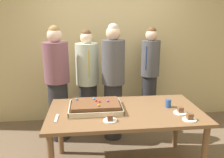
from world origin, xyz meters
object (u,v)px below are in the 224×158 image
object	(u,v)px
person_striped_tie_right	(57,83)
party_table	(125,117)
plated_slice_far_left	(190,118)
plated_slice_near_left	(180,111)
sheet_cake	(96,106)
cake_server_utensil	(57,118)
person_far_right_suit	(113,81)
plated_slice_near_right	(110,119)
person_green_shirt_behind	(150,75)
drink_cup_nearest	(168,103)
person_serving_front	(88,81)

from	to	relation	value
person_striped_tie_right	party_table	bearing A→B (deg)	12.55
plated_slice_far_left	person_striped_tie_right	distance (m)	1.94
plated_slice_near_left	sheet_cake	bearing A→B (deg)	168.63
cake_server_utensil	person_far_right_suit	world-z (taller)	person_far_right_suit
cake_server_utensil	person_striped_tie_right	world-z (taller)	person_striped_tie_right
plated_slice_near_right	person_far_right_suit	world-z (taller)	person_far_right_suit
plated_slice_near_left	plated_slice_far_left	world-z (taller)	plated_slice_far_left
party_table	person_green_shirt_behind	distance (m)	1.38
party_table	drink_cup_nearest	world-z (taller)	drink_cup_nearest
cake_server_utensil	person_green_shirt_behind	world-z (taller)	person_green_shirt_behind
cake_server_utensil	person_serving_front	bearing A→B (deg)	73.87
party_table	person_green_shirt_behind	world-z (taller)	person_green_shirt_behind
party_table	cake_server_utensil	bearing A→B (deg)	-169.53
plated_slice_far_left	person_green_shirt_behind	bearing A→B (deg)	90.58
drink_cup_nearest	person_far_right_suit	bearing A→B (deg)	128.53
person_green_shirt_behind	person_far_right_suit	world-z (taller)	person_far_right_suit
sheet_cake	drink_cup_nearest	world-z (taller)	sheet_cake
plated_slice_far_left	person_serving_front	xyz separation A→B (m)	(-1.08, 1.41, 0.06)
plated_slice_near_left	person_serving_front	world-z (taller)	person_serving_front
plated_slice_far_left	party_table	bearing A→B (deg)	152.04
sheet_cake	person_green_shirt_behind	xyz separation A→B (m)	(0.98, 1.17, 0.07)
person_far_right_suit	plated_slice_far_left	bearing A→B (deg)	53.48
person_far_right_suit	person_serving_front	bearing A→B (deg)	-104.97
drink_cup_nearest	person_green_shirt_behind	distance (m)	1.18
plated_slice_near_left	person_green_shirt_behind	xyz separation A→B (m)	(0.01, 1.36, 0.10)
person_green_shirt_behind	person_far_right_suit	xyz separation A→B (m)	(-0.68, -0.42, 0.03)
sheet_cake	person_serving_front	distance (m)	1.03
cake_server_utensil	plated_slice_far_left	bearing A→B (deg)	-7.91
plated_slice_near_left	plated_slice_far_left	bearing A→B (deg)	-82.64
party_table	plated_slice_near_left	distance (m)	0.65
sheet_cake	plated_slice_near_left	bearing A→B (deg)	-11.37
party_table	person_far_right_suit	xyz separation A→B (m)	(-0.05, 0.79, 0.23)
cake_server_utensil	person_green_shirt_behind	distance (m)	1.96
plated_slice_near_left	person_striped_tie_right	size ratio (longest dim) A/B	0.09
drink_cup_nearest	cake_server_utensil	size ratio (longest dim) A/B	0.50
drink_cup_nearest	person_serving_front	size ratio (longest dim) A/B	0.06
sheet_cake	person_striped_tie_right	distance (m)	0.96
plated_slice_near_right	person_serving_front	bearing A→B (deg)	99.49
plated_slice_near_left	drink_cup_nearest	bearing A→B (deg)	112.24
party_table	plated_slice_far_left	xyz separation A→B (m)	(0.65, -0.34, 0.11)
plated_slice_near_right	plated_slice_far_left	distance (m)	0.86
sheet_cake	person_green_shirt_behind	size ratio (longest dim) A/B	0.37
sheet_cake	plated_slice_near_right	xyz separation A→B (m)	(0.14, -0.32, -0.02)
plated_slice_near_left	cake_server_utensil	distance (m)	1.40
party_table	person_striped_tie_right	distance (m)	1.24
plated_slice_near_right	person_striped_tie_right	world-z (taller)	person_striped_tie_right
plated_slice_near_left	plated_slice_near_right	bearing A→B (deg)	-171.69
party_table	person_green_shirt_behind	bearing A→B (deg)	62.48
drink_cup_nearest	person_serving_front	world-z (taller)	person_serving_front
plated_slice_far_left	drink_cup_nearest	distance (m)	0.40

